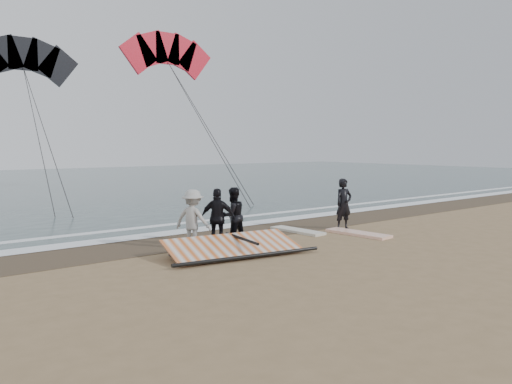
% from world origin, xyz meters
% --- Properties ---
extents(ground, '(120.00, 120.00, 0.00)m').
position_xyz_m(ground, '(0.00, 0.00, 0.00)').
color(ground, '#8C704C').
rests_on(ground, ground).
extents(sea, '(120.00, 54.00, 0.02)m').
position_xyz_m(sea, '(0.00, 33.00, 0.01)').
color(sea, '#233838').
rests_on(sea, ground).
extents(wet_sand, '(120.00, 2.80, 0.01)m').
position_xyz_m(wet_sand, '(0.00, 4.50, 0.01)').
color(wet_sand, '#4C3D2B').
rests_on(wet_sand, ground).
extents(foam_near, '(120.00, 0.90, 0.01)m').
position_xyz_m(foam_near, '(0.00, 5.90, 0.03)').
color(foam_near, white).
rests_on(foam_near, sea).
extents(foam_far, '(120.00, 0.45, 0.01)m').
position_xyz_m(foam_far, '(0.00, 7.60, 0.03)').
color(foam_far, white).
rests_on(foam_far, sea).
extents(man_main, '(0.75, 0.56, 1.89)m').
position_xyz_m(man_main, '(2.91, 2.72, 0.95)').
color(man_main, black).
rests_on(man_main, ground).
extents(board_white, '(0.87, 2.43, 0.10)m').
position_xyz_m(board_white, '(2.46, 1.64, 0.05)').
color(board_white, white).
rests_on(board_white, ground).
extents(board_cream, '(0.76, 2.24, 0.09)m').
position_xyz_m(board_cream, '(1.18, 3.36, 0.05)').
color(board_cream, beige).
rests_on(board_cream, ground).
extents(trio_cluster, '(2.42, 1.48, 1.81)m').
position_xyz_m(trio_cluster, '(-2.68, 3.03, 0.90)').
color(trio_cluster, black).
rests_on(trio_cluster, ground).
extents(sail_rig, '(4.41, 2.29, 0.50)m').
position_xyz_m(sail_rig, '(-2.96, 1.80, 0.20)').
color(sail_rig, black).
rests_on(sail_rig, ground).
extents(kite_red, '(7.23, 5.11, 13.13)m').
position_xyz_m(kite_red, '(4.79, 19.58, 8.78)').
color(kite_red, red).
rests_on(kite_red, ground).
extents(kite_dark, '(7.45, 6.12, 14.39)m').
position_xyz_m(kite_dark, '(-2.99, 23.50, 8.14)').
color(kite_dark, black).
rests_on(kite_dark, ground).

